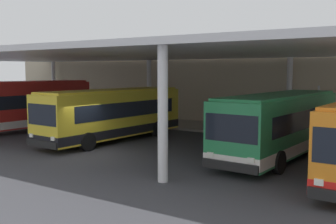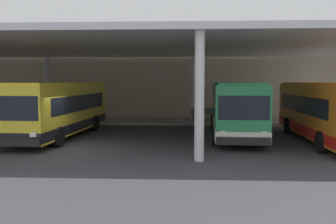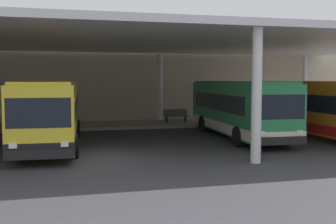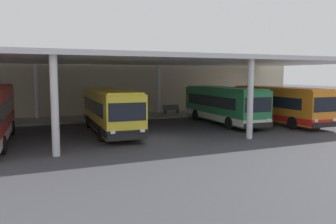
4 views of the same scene
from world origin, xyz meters
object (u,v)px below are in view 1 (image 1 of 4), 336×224
bus_nearest_bay (18,106)px  banner_sign (318,108)px  bus_middle_bay (280,124)px  bench_waiting (292,125)px  bus_second_bay (113,114)px

bus_nearest_bay → banner_sign: (18.49, 8.31, 0.14)m
bus_middle_bay → banner_sign: bearing=87.7°
bench_waiting → bus_nearest_bay: bearing=-151.1°
bus_second_bay → bus_middle_bay: (10.19, 0.81, 0.00)m
bus_second_bay → bench_waiting: bus_second_bay is taller
bench_waiting → banner_sign: (1.84, -0.88, 1.32)m
bus_middle_bay → banner_sign: 6.54m
bus_nearest_bay → bus_second_bay: bus_nearest_bay is taller
bus_nearest_bay → bench_waiting: (16.64, 9.19, -1.18)m
bus_second_bay → bench_waiting: size_ratio=5.92×
bus_second_bay → banner_sign: size_ratio=3.33×
banner_sign → bus_second_bay: bearing=-144.9°
bus_nearest_bay → banner_sign: size_ratio=3.58×
bus_nearest_bay → bus_second_bay: size_ratio=1.08×
bus_nearest_bay → bus_second_bay: bearing=6.9°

